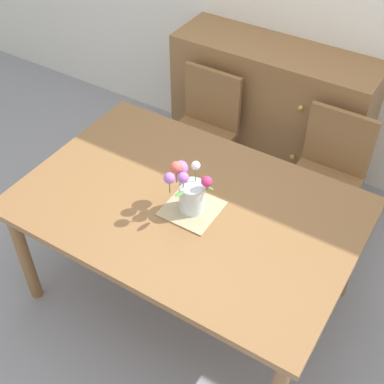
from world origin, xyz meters
name	(u,v)px	position (x,y,z in m)	size (l,w,h in m)	color
ground_plane	(188,293)	(0.00, 0.00, 0.00)	(12.00, 12.00, 0.00)	#939399
dining_table	(188,214)	(0.00, 0.00, 0.69)	(1.72, 1.15, 0.77)	olive
chair_left	(204,126)	(-0.45, 0.92, 0.52)	(0.42, 0.42, 0.90)	olive
chair_right	(328,171)	(0.45, 0.92, 0.52)	(0.42, 0.42, 0.90)	olive
dresser	(269,112)	(-0.15, 1.33, 0.50)	(1.40, 0.47, 1.00)	olive
placemat	(192,209)	(0.04, -0.03, 0.78)	(0.27, 0.27, 0.01)	tan
flower_vase	(189,189)	(0.03, -0.03, 0.90)	(0.24, 0.21, 0.28)	silver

